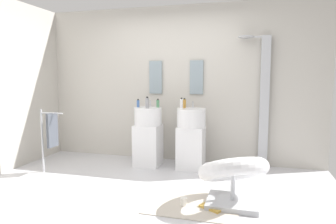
{
  "coord_description": "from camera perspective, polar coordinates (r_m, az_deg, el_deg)",
  "views": [
    {
      "loc": [
        1.24,
        -3.38,
        1.41
      ],
      "look_at": [
        0.15,
        0.55,
        0.95
      ],
      "focal_mm": 32.42,
      "sensor_mm": 36.0,
      "label": 1
    }
  ],
  "objects": [
    {
      "name": "ground_plane",
      "position": [
        3.87,
        -4.47,
        -15.25
      ],
      "size": [
        4.8,
        3.6,
        0.04
      ],
      "primitive_type": "cube",
      "color": "silver"
    },
    {
      "name": "rear_partition",
      "position": [
        5.18,
        1.65,
        5.23
      ],
      "size": [
        4.8,
        0.1,
        2.6
      ],
      "primitive_type": "cube",
      "color": "beige",
      "rests_on": "ground_plane"
    },
    {
      "name": "pedestal_sink_left",
      "position": [
        4.9,
        -3.77,
        -4.37
      ],
      "size": [
        0.44,
        0.44,
        1.04
      ],
      "color": "white",
      "rests_on": "ground_plane"
    },
    {
      "name": "pedestal_sink_right",
      "position": [
        4.72,
        4.37,
        -4.8
      ],
      "size": [
        0.44,
        0.44,
        1.04
      ],
      "color": "white",
      "rests_on": "ground_plane"
    },
    {
      "name": "vanity_mirror_left",
      "position": [
        5.21,
        -2.32,
        6.53
      ],
      "size": [
        0.22,
        0.03,
        0.55
      ],
      "primitive_type": "cube",
      "color": "#8C9EA8"
    },
    {
      "name": "vanity_mirror_right",
      "position": [
        5.04,
        5.39,
        6.51
      ],
      "size": [
        0.22,
        0.03,
        0.55
      ],
      "primitive_type": "cube",
      "color": "#8C9EA8"
    },
    {
      "name": "shower_column",
      "position": [
        4.92,
        17.49,
        2.3
      ],
      "size": [
        0.49,
        0.24,
        2.05
      ],
      "color": "#B7BABF",
      "rests_on": "ground_plane"
    },
    {
      "name": "lounge_chair",
      "position": [
        3.49,
        12.13,
        -11.39
      ],
      "size": [
        1.05,
        1.05,
        0.65
      ],
      "color": "#B7BABF",
      "rests_on": "ground_plane"
    },
    {
      "name": "towel_rack",
      "position": [
        4.77,
        -21.19,
        -3.42
      ],
      "size": [
        0.37,
        0.22,
        0.95
      ],
      "color": "#B7BABF",
      "rests_on": "ground_plane"
    },
    {
      "name": "area_rug",
      "position": [
        3.57,
        4.8,
        -16.76
      ],
      "size": [
        1.01,
        0.8,
        0.01
      ],
      "primitive_type": "cube",
      "color": "beige",
      "rests_on": "ground_plane"
    },
    {
      "name": "magazine_ochre",
      "position": [
        3.48,
        8.51,
        -17.19
      ],
      "size": [
        0.32,
        0.29,
        0.02
      ],
      "primitive_type": "cube",
      "rotation": [
        0.0,
        0.0,
        -0.52
      ],
      "color": "gold",
      "rests_on": "area_rug"
    },
    {
      "name": "coffee_mug",
      "position": [
        3.49,
        3.01,
        -16.44
      ],
      "size": [
        0.08,
        0.08,
        0.09
      ],
      "primitive_type": "cylinder",
      "color": "white",
      "rests_on": "area_rug"
    },
    {
      "name": "soap_bottle_green",
      "position": [
        4.82,
        -1.92,
        1.61
      ],
      "size": [
        0.05,
        0.05,
        0.14
      ],
      "color": "#59996B",
      "rests_on": "pedestal_sink_left"
    },
    {
      "name": "soap_bottle_white",
      "position": [
        4.67,
        2.55,
        1.62
      ],
      "size": [
        0.04,
        0.04,
        0.16
      ],
      "color": "white",
      "rests_on": "pedestal_sink_right"
    },
    {
      "name": "soap_bottle_grey",
      "position": [
        4.7,
        -3.93,
        1.73
      ],
      "size": [
        0.06,
        0.06,
        0.18
      ],
      "color": "#99999E",
      "rests_on": "pedestal_sink_left"
    },
    {
      "name": "soap_bottle_amber",
      "position": [
        4.74,
        3.11,
        1.62
      ],
      "size": [
        0.05,
        0.05,
        0.15
      ],
      "color": "#C68C38",
      "rests_on": "pedestal_sink_right"
    },
    {
      "name": "soap_bottle_blue",
      "position": [
        4.89,
        -5.64,
        1.62
      ],
      "size": [
        0.04,
        0.04,
        0.13
      ],
      "color": "#4C72B7",
      "rests_on": "pedestal_sink_left"
    }
  ]
}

